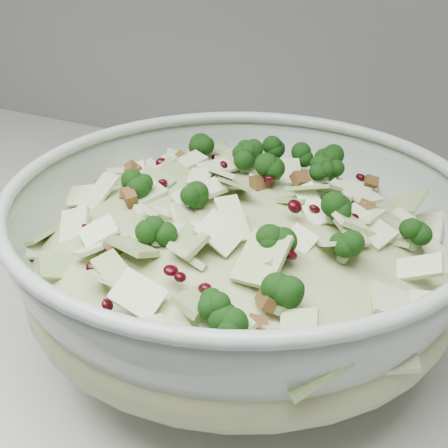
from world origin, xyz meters
The scene contains 2 objects.
mixing_bowl centered at (-0.30, 1.60, 0.97)m, with size 0.41×0.41×0.14m.
salad centered at (-0.30, 1.60, 1.00)m, with size 0.36×0.36×0.14m.
Camera 1 is at (-0.12, 1.23, 1.23)m, focal length 50.00 mm.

